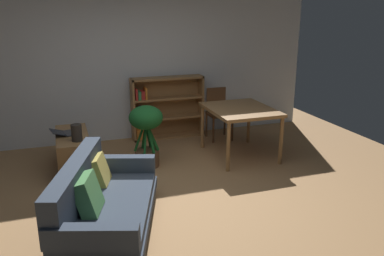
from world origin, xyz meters
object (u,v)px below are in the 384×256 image
at_px(desk_speaker, 77,133).
at_px(dining_chair_near, 218,110).
at_px(potted_floor_plant, 146,129).
at_px(open_laptop, 67,133).
at_px(bookshelf, 164,108).
at_px(media_console, 73,152).
at_px(dining_table, 240,113).
at_px(fabric_couch, 100,200).

xyz_separation_m(desk_speaker, dining_chair_near, (2.49, 1.02, -0.14)).
relative_size(desk_speaker, potted_floor_plant, 0.25).
height_order(open_laptop, bookshelf, bookshelf).
height_order(potted_floor_plant, dining_chair_near, potted_floor_plant).
xyz_separation_m(media_console, bookshelf, (1.64, 1.06, 0.28)).
distance_m(open_laptop, bookshelf, 1.99).
xyz_separation_m(desk_speaker, potted_floor_plant, (0.98, 0.10, -0.07)).
height_order(media_console, bookshelf, bookshelf).
bearing_deg(bookshelf, open_laptop, -149.28).
xyz_separation_m(potted_floor_plant, dining_table, (1.48, -0.04, 0.12)).
xyz_separation_m(media_console, desk_speaker, (0.06, -0.32, 0.38)).
distance_m(fabric_couch, media_console, 1.83).
bearing_deg(fabric_couch, potted_floor_plant, 61.95).
relative_size(potted_floor_plant, dining_table, 0.79).
xyz_separation_m(fabric_couch, dining_table, (2.34, 1.56, 0.35)).
relative_size(dining_table, bookshelf, 0.90).
xyz_separation_m(fabric_couch, dining_chair_near, (2.36, 2.51, 0.16)).
height_order(open_laptop, dining_chair_near, dining_chair_near).
relative_size(desk_speaker, dining_table, 0.20).
height_order(fabric_couch, dining_table, dining_table).
relative_size(open_laptop, desk_speaker, 1.87).
xyz_separation_m(desk_speaker, bookshelf, (1.58, 1.38, -0.10)).
xyz_separation_m(open_laptop, bookshelf, (1.71, 1.01, -0.01)).
xyz_separation_m(potted_floor_plant, dining_chair_near, (1.51, 0.91, -0.07)).
bearing_deg(media_console, dining_chair_near, 15.22).
relative_size(fabric_couch, potted_floor_plant, 2.12).
bearing_deg(desk_speaker, dining_table, 1.50).
distance_m(fabric_couch, bookshelf, 3.24).
relative_size(desk_speaker, dining_chair_near, 0.26).
relative_size(open_laptop, bookshelf, 0.34).
bearing_deg(desk_speaker, open_laptop, 108.48).
bearing_deg(potted_floor_plant, dining_chair_near, 31.20).
relative_size(fabric_couch, bookshelf, 1.51).
bearing_deg(dining_chair_near, bookshelf, 157.84).
relative_size(open_laptop, dining_table, 0.37).
height_order(fabric_couch, bookshelf, bookshelf).
bearing_deg(potted_floor_plant, fabric_couch, -118.05).
height_order(potted_floor_plant, bookshelf, bookshelf).
bearing_deg(potted_floor_plant, bookshelf, 64.88).
relative_size(media_console, dining_chair_near, 1.24).
distance_m(desk_speaker, dining_chair_near, 2.69).
bearing_deg(potted_floor_plant, dining_table, -1.50).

